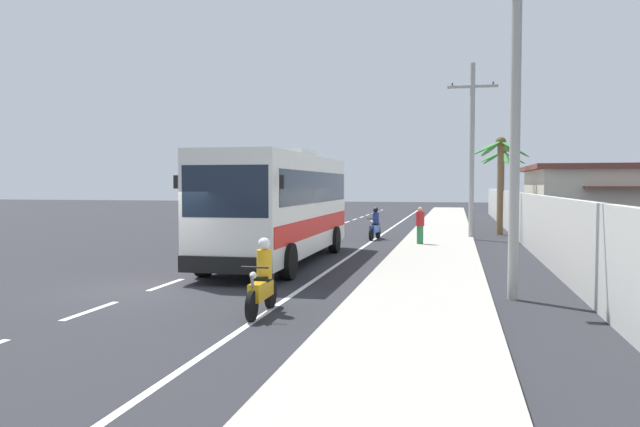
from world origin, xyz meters
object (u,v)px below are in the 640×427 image
at_px(utility_pole_mid, 472,147).
at_px(pedestrian_near_kerb, 420,225).
at_px(motorcycle_beside_bus, 375,226).
at_px(palm_nearest, 500,166).
at_px(coach_bus_foreground, 281,203).
at_px(motorcycle_trailing, 262,283).
at_px(utility_pole_nearest, 513,70).
at_px(palm_second, 502,171).

bearing_deg(utility_pole_mid, pedestrian_near_kerb, -118.27).
height_order(motorcycle_beside_bus, palm_nearest, palm_nearest).
relative_size(coach_bus_foreground, motorcycle_trailing, 5.52).
bearing_deg(motorcycle_beside_bus, coach_bus_foreground, -102.32).
bearing_deg(motorcycle_beside_bus, utility_pole_nearest, -71.11).
bearing_deg(utility_pole_mid, palm_nearest, 64.88).
relative_size(motorcycle_beside_bus, motorcycle_trailing, 1.00).
height_order(pedestrian_near_kerb, palm_second, palm_second).
bearing_deg(utility_pole_mid, palm_second, 78.18).
bearing_deg(motorcycle_trailing, motorcycle_beside_bus, 89.82).
height_order(pedestrian_near_kerb, utility_pole_mid, utility_pole_mid).
relative_size(motorcycle_beside_bus, pedestrian_near_kerb, 1.24).
relative_size(motorcycle_trailing, palm_second, 0.39).
height_order(coach_bus_foreground, palm_second, palm_second).
height_order(motorcycle_trailing, palm_second, palm_second).
bearing_deg(motorcycle_trailing, coach_bus_foreground, 103.53).
bearing_deg(coach_bus_foreground, pedestrian_near_kerb, 54.34).
bearing_deg(palm_second, utility_pole_nearest, -93.47).
bearing_deg(utility_pole_mid, coach_bus_foreground, -122.83).
distance_m(utility_pole_nearest, palm_nearest, 19.22).
distance_m(coach_bus_foreground, utility_pole_nearest, 9.64).
xyz_separation_m(pedestrian_near_kerb, utility_pole_nearest, (2.75, -11.69, 4.37)).
xyz_separation_m(coach_bus_foreground, utility_pole_mid, (6.64, 10.28, 2.44)).
bearing_deg(motorcycle_trailing, palm_nearest, 74.22).
bearing_deg(utility_pole_nearest, utility_pole_mid, 91.92).
bearing_deg(utility_pole_nearest, palm_second, 86.53).
relative_size(motorcycle_beside_bus, utility_pole_nearest, 0.19).
relative_size(motorcycle_trailing, utility_pole_mid, 0.23).
distance_m(coach_bus_foreground, palm_nearest, 15.94).
height_order(utility_pole_mid, palm_nearest, utility_pole_mid).
bearing_deg(palm_nearest, palm_second, 85.32).
relative_size(pedestrian_near_kerb, palm_nearest, 0.30).
bearing_deg(utility_pole_nearest, pedestrian_near_kerb, 103.23).
height_order(coach_bus_foreground, utility_pole_nearest, utility_pole_nearest).
xyz_separation_m(motorcycle_trailing, utility_pole_nearest, (5.17, 2.76, 4.69)).
xyz_separation_m(coach_bus_foreground, motorcycle_beside_bus, (2.05, 9.40, -1.40)).
distance_m(motorcycle_beside_bus, utility_pole_nearest, 16.47).
bearing_deg(motorcycle_beside_bus, palm_second, 58.51).
height_order(palm_nearest, palm_second, palm_nearest).
distance_m(palm_nearest, palm_second, 6.74).
height_order(coach_bus_foreground, motorcycle_beside_bus, coach_bus_foreground).
relative_size(coach_bus_foreground, utility_pole_mid, 1.27).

